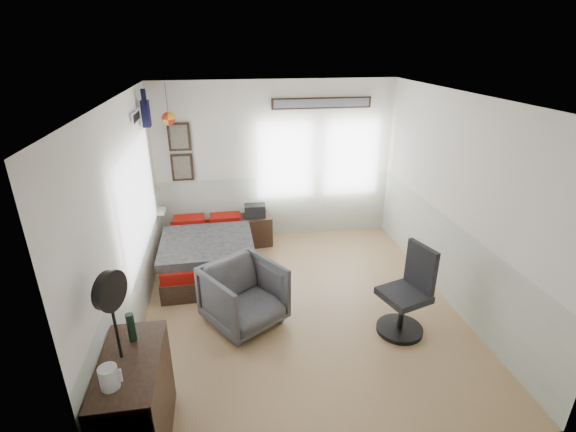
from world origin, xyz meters
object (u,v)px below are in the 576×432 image
(bed, at_px, (208,253))
(nightstand, at_px, (256,230))
(armchair, at_px, (244,295))
(task_chair, at_px, (407,298))
(dresser, at_px, (137,403))

(bed, relative_size, nightstand, 3.54)
(armchair, relative_size, task_chair, 0.77)
(bed, distance_m, armchair, 1.47)
(bed, height_order, dresser, dresser)
(dresser, relative_size, nightstand, 1.94)
(dresser, xyz_separation_m, nightstand, (1.33, 3.71, -0.19))
(nightstand, height_order, task_chair, task_chair)
(armchair, xyz_separation_m, nightstand, (0.33, 2.15, -0.13))
(dresser, relative_size, task_chair, 0.90)
(nightstand, bearing_deg, bed, -141.50)
(bed, xyz_separation_m, nightstand, (0.79, 0.76, -0.02))
(dresser, bearing_deg, armchair, 57.29)
(bed, bearing_deg, task_chair, -38.86)
(bed, bearing_deg, armchair, -72.48)
(nightstand, bearing_deg, task_chair, -64.52)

